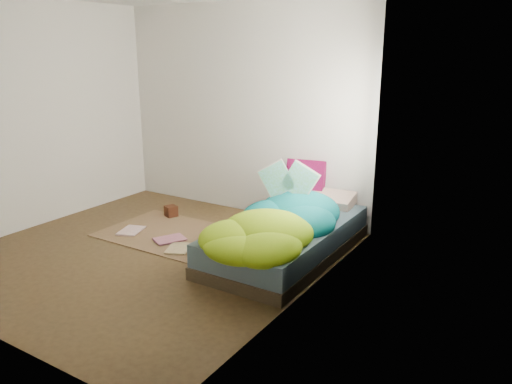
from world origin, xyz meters
TOP-DOWN VIEW (x-y plane):
  - ground at (0.00, 0.00)m, footprint 3.50×3.50m
  - room_walls at (0.01, 0.01)m, footprint 3.54×3.54m
  - bed at (1.22, 0.72)m, footprint 1.00×2.00m
  - duvet at (1.22, 0.50)m, footprint 0.96×1.84m
  - rug at (-0.15, 0.55)m, footprint 1.60×1.10m
  - pillow_floral at (1.32, 1.53)m, footprint 0.57×0.38m
  - pillow_magenta at (0.97, 1.63)m, footprint 0.47×0.23m
  - open_book at (1.11, 0.92)m, footprint 0.52×0.26m
  - wooden_box at (-0.59, 1.01)m, footprint 0.18×0.18m
  - floor_book_a at (-0.71, 0.30)m, footprint 0.32×0.37m
  - floor_book_b at (-0.14, 0.41)m, footprint 0.36×0.40m
  - floor_book_c at (0.11, 0.17)m, footprint 0.33×0.37m

SIDE VIEW (x-z plane):
  - ground at x=0.00m, z-range 0.00..0.00m
  - rug at x=-0.15m, z-range 0.00..0.01m
  - floor_book_c at x=0.11m, z-range 0.01..0.04m
  - floor_book_a at x=-0.71m, z-range 0.01..0.04m
  - floor_book_b at x=-0.14m, z-range 0.01..0.04m
  - wooden_box at x=-0.59m, z-range 0.01..0.15m
  - bed at x=1.22m, z-range 0.00..0.34m
  - pillow_floral at x=1.32m, z-range 0.34..0.46m
  - duvet at x=1.22m, z-range 0.34..0.68m
  - pillow_magenta at x=0.97m, z-range 0.34..0.79m
  - open_book at x=1.11m, z-range 0.68..0.99m
  - room_walls at x=0.01m, z-range 0.32..2.94m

